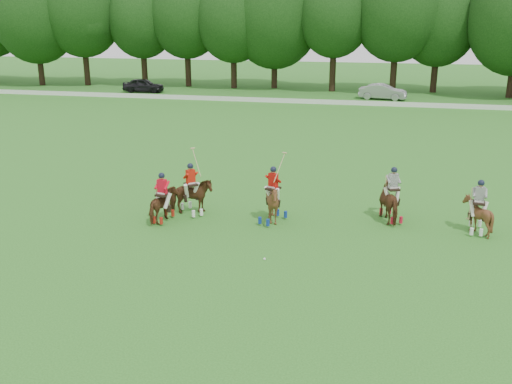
% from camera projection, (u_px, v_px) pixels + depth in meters
% --- Properties ---
extents(ground, '(180.00, 180.00, 0.00)m').
position_uv_depth(ground, '(201.00, 263.00, 19.84)').
color(ground, '#26621C').
rests_on(ground, ground).
extents(tree_line, '(117.98, 14.32, 14.75)m').
position_uv_depth(tree_line, '(338.00, 15.00, 62.08)').
color(tree_line, black).
rests_on(tree_line, ground).
extents(boundary_rail, '(120.00, 0.10, 0.44)m').
position_uv_depth(boundary_rail, '(322.00, 102.00, 55.16)').
color(boundary_rail, white).
rests_on(boundary_rail, ground).
extents(car_left, '(4.62, 2.10, 1.54)m').
position_uv_depth(car_left, '(143.00, 85.00, 63.50)').
color(car_left, black).
rests_on(car_left, ground).
extents(car_mid, '(4.94, 2.29, 1.57)m').
position_uv_depth(car_mid, '(383.00, 92.00, 58.00)').
color(car_mid, '#A1A1A6').
rests_on(car_mid, ground).
extents(polo_red_a, '(1.04, 1.71, 2.11)m').
position_uv_depth(polo_red_a, '(163.00, 204.00, 23.65)').
color(polo_red_a, '#502F15').
rests_on(polo_red_a, ground).
extents(polo_red_b, '(2.03, 2.02, 2.81)m').
position_uv_depth(polo_red_b, '(191.00, 196.00, 24.52)').
color(polo_red_b, '#502F15').
rests_on(polo_red_b, ground).
extents(polo_red_c, '(1.91, 1.99, 2.94)m').
position_uv_depth(polo_red_c, '(273.00, 202.00, 23.50)').
color(polo_red_c, '#502F15').
rests_on(polo_red_c, ground).
extents(polo_stripe_a, '(1.54, 2.09, 2.32)m').
position_uv_depth(polo_stripe_a, '(392.00, 201.00, 23.74)').
color(polo_stripe_a, '#502F15').
rests_on(polo_stripe_a, ground).
extents(polo_stripe_b, '(1.28, 1.41, 2.17)m').
position_uv_depth(polo_stripe_b, '(477.00, 214.00, 22.43)').
color(polo_stripe_b, '#502F15').
rests_on(polo_stripe_b, ground).
extents(polo_ball, '(0.09, 0.09, 0.09)m').
position_uv_depth(polo_ball, '(265.00, 259.00, 20.09)').
color(polo_ball, white).
rests_on(polo_ball, ground).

